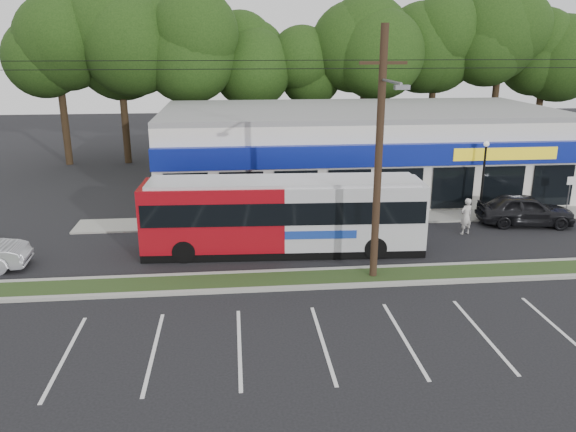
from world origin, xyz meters
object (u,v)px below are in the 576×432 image
(sign_post, at_px, (570,188))
(pedestrian_a, at_px, (466,216))
(utility_pole, at_px, (375,149))
(pedestrian_b, at_px, (326,218))
(lamp_post, at_px, (484,170))
(metrobus, at_px, (284,214))
(car_dark, at_px, (525,210))

(sign_post, xyz_separation_m, pedestrian_a, (-7.00, -2.57, -0.62))
(sign_post, distance_m, pedestrian_a, 7.48)
(sign_post, bearing_deg, pedestrian_a, -159.81)
(utility_pole, bearing_deg, pedestrian_a, 39.44)
(pedestrian_b, bearing_deg, lamp_post, -170.15)
(metrobus, relative_size, car_dark, 2.63)
(lamp_post, height_order, metrobus, lamp_post)
(lamp_post, distance_m, sign_post, 5.13)
(pedestrian_a, bearing_deg, metrobus, -9.85)
(utility_pole, relative_size, lamp_post, 11.76)
(lamp_post, height_order, car_dark, lamp_post)
(utility_pole, height_order, metrobus, utility_pole)
(metrobus, xyz_separation_m, pedestrian_b, (2.39, 2.32, -1.02))
(car_dark, bearing_deg, utility_pole, 130.80)
(lamp_post, relative_size, sign_post, 1.91)
(metrobus, distance_m, pedestrian_a, 9.55)
(lamp_post, height_order, sign_post, lamp_post)
(car_dark, bearing_deg, sign_post, -57.81)
(utility_pole, relative_size, car_dark, 10.19)
(lamp_post, distance_m, car_dark, 3.02)
(utility_pole, distance_m, pedestrian_b, 7.53)
(lamp_post, height_order, pedestrian_a, lamp_post)
(pedestrian_a, bearing_deg, sign_post, -178.73)
(utility_pole, xyz_separation_m, pedestrian_a, (6.17, 5.07, -4.48))
(lamp_post, bearing_deg, car_dark, -43.24)
(pedestrian_a, bearing_deg, utility_pole, 20.51)
(lamp_post, relative_size, pedestrian_a, 2.27)
(metrobus, bearing_deg, utility_pole, -45.33)
(pedestrian_b, bearing_deg, sign_post, -175.41)
(sign_post, bearing_deg, car_dark, -156.46)
(car_dark, bearing_deg, pedestrian_b, 100.43)
(utility_pole, bearing_deg, metrobus, 132.07)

